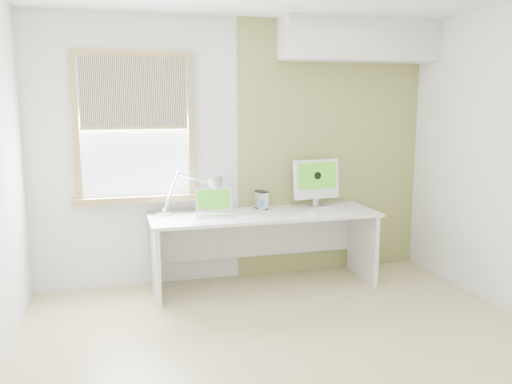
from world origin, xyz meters
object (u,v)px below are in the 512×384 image
object	(u,v)px
external_drive	(261,200)
imac	(316,180)
desk_lamp	(206,190)
laptop	(214,208)
desk	(263,231)

from	to	relation	value
external_drive	imac	xyz separation A→B (m)	(0.58, -0.01, 0.18)
desk_lamp	laptop	bearing A→B (deg)	-67.25
desk	imac	size ratio (longest dim) A/B	4.43
laptop	imac	size ratio (longest dim) A/B	0.78
external_drive	imac	world-z (taller)	imac
desk	laptop	distance (m)	0.54
imac	desk_lamp	bearing A→B (deg)	-179.81
imac	laptop	bearing A→B (deg)	-173.39
desk_lamp	laptop	xyz separation A→B (m)	(0.05, -0.12, -0.16)
laptop	external_drive	bearing A→B (deg)	15.14
laptop	desk	bearing A→B (deg)	-0.95
external_drive	laptop	bearing A→B (deg)	-164.86
external_drive	imac	distance (m)	0.61
desk	laptop	bearing A→B (deg)	179.05
external_drive	desk	bearing A→B (deg)	-101.58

